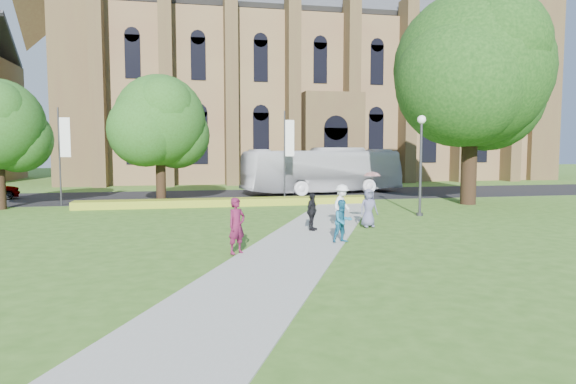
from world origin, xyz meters
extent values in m
plane|color=#38621D|center=(0.00, 0.00, 0.00)|extent=(160.00, 160.00, 0.00)
cube|color=black|center=(0.00, 20.00, 0.01)|extent=(160.00, 10.00, 0.02)
cube|color=#B2B2A8|center=(0.00, 1.00, 0.02)|extent=(15.58, 28.54, 0.04)
cube|color=gold|center=(-2.00, 13.20, 0.23)|extent=(18.00, 1.40, 0.45)
cube|color=olive|center=(10.00, 40.00, 8.50)|extent=(52.00, 16.00, 17.00)
cube|color=brown|center=(-14.50, 33.00, 10.50)|extent=(3.50, 3.50, 21.00)
cube|color=brown|center=(34.50, 33.00, 10.50)|extent=(3.50, 3.50, 21.00)
cube|color=brown|center=(10.00, 31.00, 4.50)|extent=(6.00, 2.50, 9.00)
cylinder|color=#38383D|center=(7.50, 6.50, 2.40)|extent=(0.14, 0.14, 4.80)
sphere|color=white|center=(7.50, 6.50, 5.02)|extent=(0.44, 0.44, 0.44)
cylinder|color=#38383D|center=(7.50, 6.50, 0.07)|extent=(0.36, 0.36, 0.15)
cylinder|color=#332114|center=(13.00, 11.00, 3.30)|extent=(0.96, 0.96, 6.60)
sphere|color=#10330E|center=(13.00, 11.00, 8.40)|extent=(9.60, 9.60, 9.60)
cylinder|color=#332114|center=(-15.00, 14.00, 1.93)|extent=(0.56, 0.56, 3.85)
cylinder|color=#332114|center=(-6.00, 14.50, 2.06)|extent=(0.60, 0.60, 4.12)
sphere|color=#254A16|center=(-6.00, 14.50, 5.25)|extent=(5.60, 5.60, 5.60)
cylinder|color=#38383D|center=(2.00, 15.20, 3.00)|extent=(0.10, 0.10, 6.00)
cube|color=white|center=(2.35, 15.20, 4.20)|extent=(0.60, 0.02, 2.40)
cylinder|color=#38383D|center=(-12.00, 15.20, 3.00)|extent=(0.10, 0.10, 6.00)
cube|color=white|center=(-11.65, 15.20, 4.20)|extent=(0.60, 0.02, 2.40)
imported|color=white|center=(6.07, 20.23, 1.80)|extent=(13.13, 5.44, 3.56)
imported|color=#561330|center=(-2.96, -1.42, 0.98)|extent=(0.82, 0.76, 1.87)
imported|color=#1B658A|center=(1.12, -0.18, 0.84)|extent=(0.88, 0.75, 1.59)
imported|color=white|center=(2.31, 3.63, 0.98)|extent=(1.36, 1.33, 1.88)
imported|color=black|center=(0.69, 2.75, 0.84)|extent=(0.87, 0.99, 1.60)
imported|color=slate|center=(3.42, 3.21, 0.89)|extent=(0.88, 0.62, 1.70)
imported|color=#C289A0|center=(3.60, 3.31, 2.07)|extent=(1.00, 1.00, 0.67)
camera|label=1|loc=(-4.72, -18.29, 3.55)|focal=32.00mm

